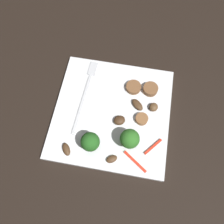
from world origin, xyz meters
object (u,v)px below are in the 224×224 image
sausage_slice_2 (150,89)px  pepper_strip_0 (153,147)px  broccoli_floret_1 (90,142)px  mushroom_2 (112,159)px  mushroom_4 (119,120)px  sausage_slice_1 (134,87)px  pepper_strip_1 (135,162)px  fork (86,90)px  mushroom_0 (137,105)px  mushroom_1 (154,107)px  broccoli_floret_0 (130,139)px  mushroom_3 (66,149)px  plate (112,113)px  sausage_slice_0 (142,119)px

sausage_slice_2 → pepper_strip_0: (-0.13, -0.02, -0.00)m
broccoli_floret_1 → pepper_strip_0: size_ratio=1.09×
mushroom_2 → mushroom_4: mushroom_4 is taller
sausage_slice_1 → pepper_strip_1: (-0.16, -0.03, -0.00)m
broccoli_floret_1 → pepper_strip_0: bearing=-81.2°
fork → broccoli_floret_1: broccoli_floret_1 is taller
mushroom_0 → mushroom_1: bearing=-90.2°
broccoli_floret_0 → pepper_strip_1: bearing=-153.3°
sausage_slice_2 → mushroom_3: size_ratio=1.21×
mushroom_2 → mushroom_3: (0.00, 0.09, 0.00)m
mushroom_0 → pepper_strip_1: size_ratio=0.55×
mushroom_1 → mushroom_4: (-0.04, 0.07, -0.00)m
plate → mushroom_1: size_ratio=12.29×
pepper_strip_0 → pepper_strip_1: bearing=138.6°
mushroom_0 → mushroom_4: bearing=142.7°
plate → sausage_slice_0: bearing=-95.9°
broccoli_floret_0 → sausage_slice_0: (0.05, -0.02, -0.02)m
sausage_slice_0 → pepper_strip_1: sausage_slice_0 is taller
sausage_slice_0 → sausage_slice_1: same height
plate → broccoli_floret_0: broccoli_floret_0 is taller
broccoli_floret_1 → sausage_slice_1: (0.14, -0.06, -0.03)m
pepper_strip_0 → broccoli_floret_0: bearing=89.7°
broccoli_floret_0 → sausage_slice_2: broccoli_floret_0 is taller
broccoli_floret_0 → mushroom_1: size_ratio=2.49×
sausage_slice_1 → mushroom_3: same height
broccoli_floret_0 → pepper_strip_0: size_ratio=1.09×
sausage_slice_2 → mushroom_1: bearing=-164.5°
broccoli_floret_1 → pepper_strip_1: bearing=-100.4°
broccoli_floret_1 → mushroom_4: size_ratio=2.05×
fork → mushroom_2: 0.16m
fork → sausage_slice_0: bearing=-106.9°
fork → sausage_slice_2: 0.14m
plate → mushroom_3: mushroom_3 is taller
sausage_slice_0 → mushroom_0: (0.03, 0.01, -0.00)m
sausage_slice_1 → mushroom_4: bearing=167.6°
broccoli_floret_1 → mushroom_1: 0.16m
plate → fork: 0.08m
sausage_slice_1 → mushroom_0: 0.04m
sausage_slice_0 → pepper_strip_0: 0.06m
sausage_slice_1 → pepper_strip_1: 0.16m
broccoli_floret_0 → pepper_strip_1: (-0.04, -0.02, -0.03)m
fork → mushroom_2: size_ratio=8.06×
broccoli_floret_0 → sausage_slice_1: bearing=3.7°
plate → mushroom_2: 0.10m
plate → mushroom_3: (-0.10, 0.08, 0.01)m
broccoli_floret_0 → sausage_slice_2: (0.13, -0.03, -0.02)m
sausage_slice_1 → pepper_strip_1: sausage_slice_1 is taller
plate → sausage_slice_0: (-0.01, -0.06, 0.01)m
plate → mushroom_0: mushroom_0 is taller
broccoli_floret_1 → pepper_strip_1: size_ratio=0.87×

